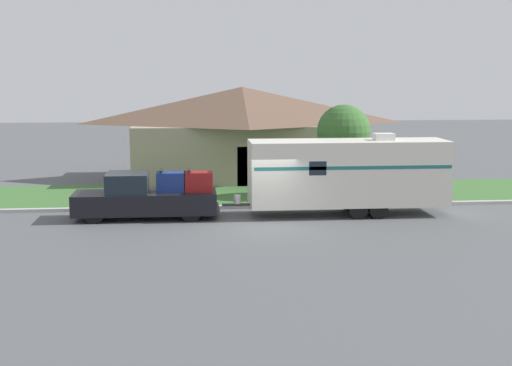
% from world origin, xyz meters
% --- Properties ---
extents(ground_plane, '(120.00, 120.00, 0.00)m').
position_xyz_m(ground_plane, '(0.00, 0.00, 0.00)').
color(ground_plane, '#515456').
extents(curb_strip, '(80.00, 0.30, 0.14)m').
position_xyz_m(curb_strip, '(0.00, 3.75, 0.07)').
color(curb_strip, '#ADADA8').
rests_on(curb_strip, ground_plane).
extents(lawn_strip, '(80.00, 7.00, 0.03)m').
position_xyz_m(lawn_strip, '(0.00, 7.40, 0.01)').
color(lawn_strip, '#3D6B33').
rests_on(lawn_strip, ground_plane).
extents(house_across_street, '(12.95, 6.84, 5.12)m').
position_xyz_m(house_across_street, '(-0.02, 12.83, 2.66)').
color(house_across_street, gray).
rests_on(house_across_street, ground_plane).
extents(pickup_truck, '(5.89, 1.95, 2.01)m').
position_xyz_m(pickup_truck, '(-4.75, 1.92, 0.88)').
color(pickup_truck, black).
rests_on(pickup_truck, ground_plane).
extents(travel_trailer, '(9.37, 2.21, 3.41)m').
position_xyz_m(travel_trailer, '(3.59, 1.92, 1.78)').
color(travel_trailer, black).
rests_on(travel_trailer, ground_plane).
extents(mailbox, '(0.48, 0.20, 1.40)m').
position_xyz_m(mailbox, '(1.91, 4.30, 1.07)').
color(mailbox, brown).
rests_on(mailbox, ground_plane).
extents(tree_in_yard, '(2.54, 2.54, 4.41)m').
position_xyz_m(tree_in_yard, '(4.34, 6.39, 3.12)').
color(tree_in_yard, brown).
rests_on(tree_in_yard, ground_plane).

